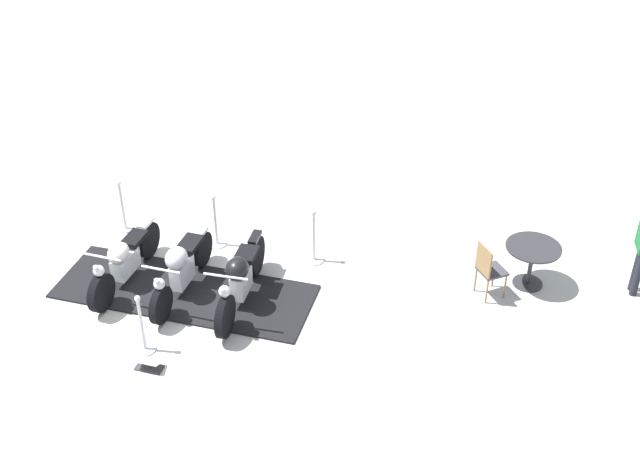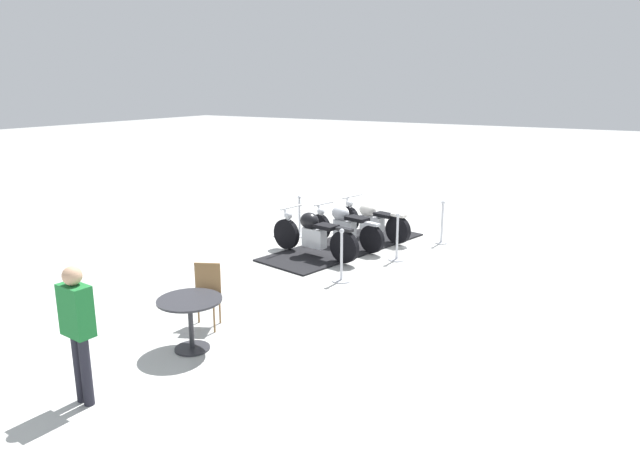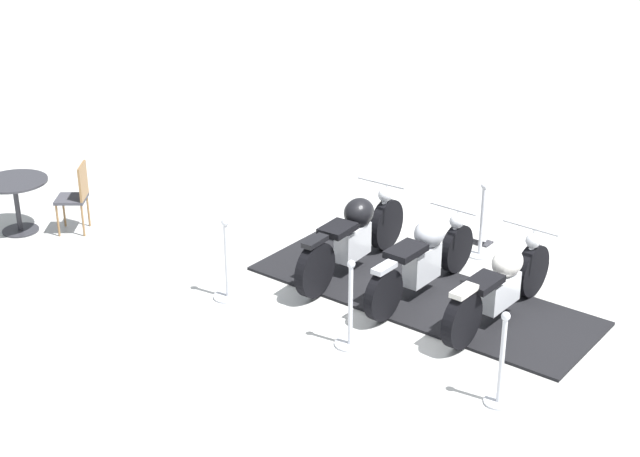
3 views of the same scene
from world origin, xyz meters
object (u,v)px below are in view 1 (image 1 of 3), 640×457
(motorcycle_cream, at_px, (124,260))
(stanchion_right_mid, at_px, (143,333))
(info_placard, at_px, (149,365))
(stanchion_left_front, at_px, (123,212))
(motorcycle_chrome, at_px, (181,268))
(stanchion_left_rear, at_px, (314,246))
(stanchion_left_mid, at_px, (216,229))
(cafe_chair_near_table, at_px, (488,268))
(motorcycle_black, at_px, (240,278))
(cafe_table, at_px, (532,256))

(motorcycle_cream, relative_size, stanchion_right_mid, 2.11)
(info_placard, bearing_deg, stanchion_left_front, -57.84)
(motorcycle_chrome, distance_m, stanchion_left_front, 2.32)
(stanchion_left_rear, height_order, stanchion_left_mid, stanchion_left_mid)
(cafe_chair_near_table, bearing_deg, stanchion_left_rear, 138.36)
(motorcycle_chrome, bearing_deg, stanchion_left_mid, -179.02)
(stanchion_left_front, xyz_separation_m, stanchion_left_mid, (-0.36, -1.76, -0.05))
(stanchion_right_mid, relative_size, cafe_chair_near_table, 1.04)
(stanchion_left_front, bearing_deg, stanchion_left_mid, -101.70)
(stanchion_right_mid, bearing_deg, motorcycle_black, -47.49)
(stanchion_left_rear, height_order, info_placard, stanchion_left_rear)
(stanchion_left_mid, relative_size, info_placard, 2.35)
(motorcycle_cream, xyz_separation_m, info_placard, (-1.98, -0.87, -0.40))
(stanchion_left_mid, bearing_deg, stanchion_left_rear, -101.70)
(motorcycle_black, relative_size, cafe_table, 2.55)
(motorcycle_cream, distance_m, stanchion_right_mid, 1.74)
(stanchion_right_mid, relative_size, cafe_table, 1.13)
(info_placard, xyz_separation_m, cafe_table, (2.43, -5.77, 0.51))
(stanchion_right_mid, xyz_separation_m, stanchion_left_mid, (2.82, -0.58, -0.00))
(stanchion_left_front, bearing_deg, cafe_chair_near_table, -103.33)
(stanchion_left_rear, bearing_deg, motorcycle_chrome, 117.64)
(info_placard, relative_size, cafe_chair_near_table, 0.45)
(stanchion_left_mid, bearing_deg, cafe_chair_near_table, -103.95)
(cafe_table, distance_m, cafe_chair_near_table, 0.83)
(stanchion_left_rear, bearing_deg, info_placard, 142.53)
(cafe_table, bearing_deg, stanchion_left_mid, 81.72)
(motorcycle_black, relative_size, info_placard, 5.24)
(stanchion_right_mid, bearing_deg, info_placard, -157.94)
(motorcycle_black, xyz_separation_m, stanchion_right_mid, (-1.17, 1.28, -0.20))
(cafe_table, bearing_deg, motorcycle_cream, 93.91)
(motorcycle_black, distance_m, stanchion_left_mid, 1.80)
(motorcycle_cream, height_order, stanchion_left_rear, stanchion_left_rear)
(stanchion_left_mid, height_order, cafe_table, stanchion_left_mid)
(motorcycle_cream, bearing_deg, motorcycle_black, 91.89)
(info_placard, bearing_deg, stanchion_right_mid, -56.24)
(cafe_table, relative_size, cafe_chair_near_table, 0.92)
(stanchion_left_mid, relative_size, cafe_table, 1.14)
(stanchion_left_front, bearing_deg, cafe_table, -99.13)
(motorcycle_chrome, bearing_deg, stanchion_right_mid, 1.02)
(info_placard, height_order, cafe_chair_near_table, cafe_chair_near_table)
(motorcycle_black, xyz_separation_m, cafe_chair_near_table, (0.50, -3.92, 0.04))
(stanchion_left_mid, bearing_deg, motorcycle_cream, 133.72)
(motorcycle_black, distance_m, cafe_chair_near_table, 3.95)
(stanchion_left_mid, relative_size, cafe_chair_near_table, 1.05)
(motorcycle_chrome, relative_size, stanchion_left_rear, 2.11)
(motorcycle_black, xyz_separation_m, stanchion_left_mid, (1.65, 0.69, -0.20))
(stanchion_left_rear, distance_m, stanchion_right_mid, 3.39)
(cafe_chair_near_table, bearing_deg, stanchion_left_mid, 139.73)
(motorcycle_cream, distance_m, stanchion_left_mid, 1.79)
(stanchion_left_rear, xyz_separation_m, info_placard, (-2.85, 2.18, -0.23))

